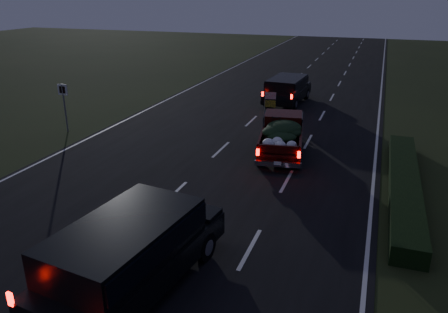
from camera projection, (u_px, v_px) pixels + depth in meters
The scene contains 7 objects.
ground at pixel (174, 195), 15.70m from camera, with size 120.00×120.00×0.00m, color black.
road_asphalt at pixel (173, 194), 15.70m from camera, with size 14.00×120.00×0.02m, color black.
hedge_row at pixel (404, 185), 15.79m from camera, with size 1.00×10.00×0.60m, color black.
route_sign at pixel (64, 100), 22.18m from camera, with size 0.55×0.08×2.50m.
pickup_truck at pixel (282, 133), 19.45m from camera, with size 2.50×4.90×2.46m.
lead_suv at pixel (287, 87), 28.05m from camera, with size 2.31×4.93×1.38m.
rear_suv at pixel (129, 248), 10.35m from camera, with size 2.87×5.57×1.53m.
Camera 1 is at (6.47, -12.76, 6.87)m, focal length 35.00 mm.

